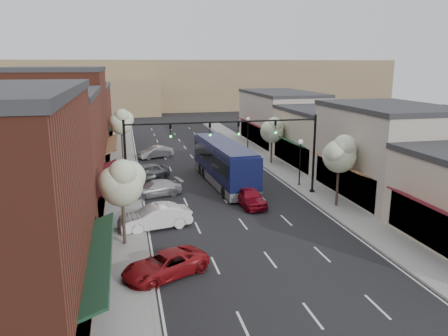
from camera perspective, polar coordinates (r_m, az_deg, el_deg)
ground at (r=29.82m, az=3.54°, el=-8.66°), size 160.00×160.00×0.00m
sidewalk_left at (r=46.32m, az=-13.13°, el=-0.79°), size 2.80×73.00×0.15m
sidewalk_right at (r=49.12m, az=6.85°, el=0.28°), size 2.80×73.00×0.15m
curb_left at (r=46.33m, az=-11.40°, el=-0.70°), size 0.25×73.00×0.17m
curb_right at (r=48.67m, az=5.29°, el=0.20°), size 0.25×73.00×0.17m
bldg_left_midnear at (r=33.70m, az=-23.42°, el=1.12°), size 10.14×14.10×9.40m
bldg_left_midfar at (r=47.24m, az=-20.60°, el=5.56°), size 10.14×14.10×10.90m
bldg_left_far at (r=63.16m, az=-18.69°, el=6.38°), size 10.14×18.10×8.40m
bldg_right_midnear at (r=39.70m, az=20.41°, el=2.02°), size 9.14×12.10×7.90m
bldg_right_midfar at (r=50.10m, az=12.87°, el=3.90°), size 9.14×12.10×6.40m
bldg_right_far at (r=62.80m, az=7.37°, el=6.47°), size 9.14×16.10×7.40m
hill_far at (r=116.84m, az=-9.21°, el=10.78°), size 120.00×30.00×12.00m
hill_near at (r=106.08m, az=-22.44°, el=8.60°), size 50.00×20.00×8.00m
signal_mast_right at (r=37.61m, az=8.42°, el=3.24°), size 8.22×0.46×7.00m
signal_mast_left at (r=35.16m, az=-8.93°, el=2.50°), size 8.22×0.46×7.00m
tree_right_near at (r=35.15m, az=14.96°, el=1.92°), size 2.85×2.65×5.95m
tree_right_far at (r=49.71m, az=6.35°, el=5.05°), size 2.85×2.65×5.43m
tree_left_near at (r=27.31m, az=-13.15°, el=-1.74°), size 2.85×2.65×5.69m
tree_left_far at (r=52.81m, az=-13.25°, el=5.94°), size 2.85×2.65×6.13m
lamp_post_near at (r=41.00m, az=9.92°, el=1.73°), size 0.44×0.44×4.44m
lamp_post_far at (r=57.28m, az=3.15°, el=5.23°), size 0.44×0.44×4.44m
coach_bus at (r=41.31m, az=0.01°, el=0.68°), size 3.59×13.16×3.98m
red_hatchback at (r=35.35m, az=3.30°, el=-3.74°), size 2.21×4.67×1.54m
parked_car_a at (r=24.31m, az=-7.71°, el=-12.41°), size 5.26×4.12×1.33m
parked_car_b at (r=30.93m, az=-9.00°, el=-6.34°), size 5.25×2.66×1.65m
parked_car_c at (r=38.27m, az=-8.97°, el=-2.66°), size 5.04×3.01×1.37m
parked_car_d at (r=43.62m, az=-10.28°, el=-0.52°), size 5.20×3.63×1.65m
parked_car_e at (r=53.80m, az=-8.98°, el=2.07°), size 4.59×3.14×1.43m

